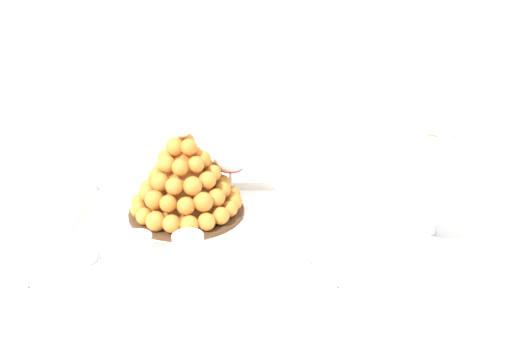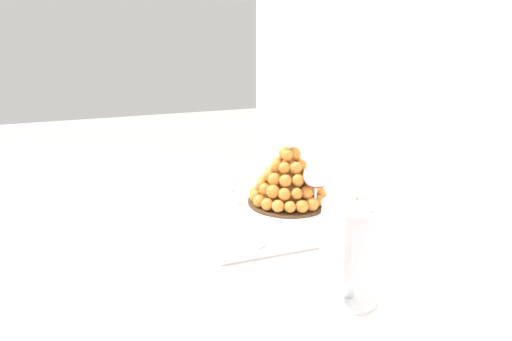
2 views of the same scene
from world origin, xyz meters
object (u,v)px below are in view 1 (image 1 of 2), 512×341
Objects in this scene: dessert_cup_left at (79,250)px; dessert_cup_right at (296,250)px; croquembouche at (183,181)px; serving_tray at (194,234)px; dessert_cup_mid_left at (134,248)px; macaron_goblet at (437,174)px; dessert_cup_mid_right at (244,250)px; wine_glass at (228,159)px; dessert_cup_centre at (186,250)px.

dessert_cup_left is 1.02× the size of dessert_cup_right.
serving_tray is at bearing -71.45° from croquembouche.
dessert_cup_mid_left is at bearing -111.77° from croquembouche.
croquembouche is 0.53m from macaron_goblet.
dessert_cup_mid_right reaches higher than dessert_cup_mid_left.
dessert_cup_mid_left is 0.38× the size of wine_glass.
dessert_cup_left is 0.33× the size of wine_glass.
dessert_cup_mid_left is 1.04× the size of dessert_cup_centre.
dessert_cup_right is 0.29m from wine_glass.
dessert_cup_centre is (0.20, -0.01, 0.00)m from dessert_cup_left.
dessert_cup_centre is at bearing -2.29° from dessert_cup_left.
wine_glass reaches higher than dessert_cup_mid_right.
wine_glass is at bearing 25.45° from croquembouche.
wine_glass is at bearing 98.95° from dessert_cup_mid_right.
dessert_cup_centre is at bearing -91.31° from serving_tray.
croquembouche is at bearing 125.03° from dessert_cup_mid_right.
croquembouche is 0.21m from dessert_cup_centre.
dessert_cup_mid_left is 0.30m from wine_glass.
dessert_cup_mid_right is at bearing -0.02° from dessert_cup_left.
wine_glass is at bearing 162.36° from macaron_goblet.
dessert_cup_mid_right is at bearing -1.54° from dessert_cup_mid_left.
dessert_cup_mid_right is at bearing 4.31° from dessert_cup_centre.
serving_tray is 3.30× the size of wine_glass.
croquembouche is (-0.03, 0.09, 0.08)m from serving_tray.
serving_tray is at bearing 88.69° from dessert_cup_centre.
wine_glass is at bearing 119.71° from dessert_cup_right.
dessert_cup_left reaches higher than serving_tray.
croquembouche is 4.25× the size of dessert_cup_centre.
serving_tray is 0.19m from wine_glass.
croquembouche is at bearing 47.22° from dessert_cup_left.
croquembouche is 4.77× the size of dessert_cup_mid_right.
dessert_cup_right is 0.23× the size of macaron_goblet.
dessert_cup_right is (0.41, -0.00, -0.00)m from dessert_cup_left.
serving_tray is 8.69× the size of dessert_cup_mid_left.
dessert_cup_right is 0.32× the size of wine_glass.
dessert_cup_mid_right reaches higher than dessert_cup_right.
macaron_goblet reaches higher than dessert_cup_right.
dessert_cup_mid_right is at bearing -54.97° from croquembouche.
serving_tray is 10.11× the size of dessert_cup_mid_right.
dessert_cup_left is at bearing 179.98° from dessert_cup_mid_right.
dessert_cup_left is at bearing -132.78° from croquembouche.
croquembouche is 4.85× the size of dessert_cup_right.
dessert_cup_mid_left is 0.31m from dessert_cup_right.
dessert_cup_mid_right is at bearing 178.71° from dessert_cup_right.
macaron_goblet is at bearing 15.01° from dessert_cup_mid_right.
dessert_cup_right is at bearing -1.29° from dessert_cup_mid_right.
wine_glass is (0.27, 0.24, 0.09)m from dessert_cup_left.
dessert_cup_mid_left is at bearing 3.07° from dessert_cup_left.
dessert_cup_mid_right is 1.02× the size of dessert_cup_right.
serving_tray is 0.12m from dessert_cup_centre.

